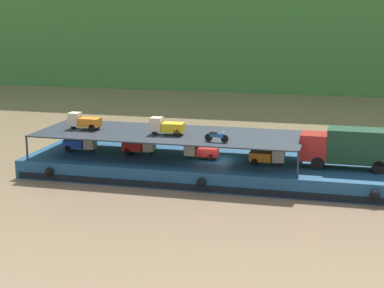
{
  "coord_description": "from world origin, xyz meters",
  "views": [
    {
      "loc": [
        10.18,
        -46.94,
        13.46
      ],
      "look_at": [
        -1.86,
        0.0,
        2.7
      ],
      "focal_mm": 57.25,
      "sensor_mm": 36.0,
      "label": 1
    }
  ],
  "objects_px": {
    "motorcycle_upper_port": "(216,136)",
    "mini_truck_lower_fore": "(268,156)",
    "mini_truck_lower_mid": "(201,151)",
    "mini_truck_lower_stern": "(81,143)",
    "mini_truck_upper_mid": "(166,126)",
    "cargo_barge": "(214,169)",
    "mini_truck_lower_aft": "(140,146)",
    "covered_lorry": "(349,147)",
    "mini_truck_upper_stern": "(84,121)"
  },
  "relations": [
    {
      "from": "mini_truck_lower_stern",
      "to": "mini_truck_upper_stern",
      "type": "height_order",
      "value": "mini_truck_upper_stern"
    },
    {
      "from": "mini_truck_lower_stern",
      "to": "motorcycle_upper_port",
      "type": "distance_m",
      "value": 12.73
    },
    {
      "from": "covered_lorry",
      "to": "mini_truck_lower_fore",
      "type": "height_order",
      "value": "covered_lorry"
    },
    {
      "from": "cargo_barge",
      "to": "mini_truck_lower_stern",
      "type": "xyz_separation_m",
      "value": [
        -11.71,
        0.15,
        1.44
      ]
    },
    {
      "from": "covered_lorry",
      "to": "mini_truck_lower_mid",
      "type": "bearing_deg",
      "value": 178.94
    },
    {
      "from": "covered_lorry",
      "to": "mini_truck_lower_stern",
      "type": "relative_size",
      "value": 2.85
    },
    {
      "from": "cargo_barge",
      "to": "motorcycle_upper_port",
      "type": "height_order",
      "value": "motorcycle_upper_port"
    },
    {
      "from": "mini_truck_lower_fore",
      "to": "mini_truck_upper_mid",
      "type": "distance_m",
      "value": 8.47
    },
    {
      "from": "mini_truck_lower_stern",
      "to": "motorcycle_upper_port",
      "type": "relative_size",
      "value": 1.46
    },
    {
      "from": "mini_truck_lower_aft",
      "to": "mini_truck_lower_mid",
      "type": "distance_m",
      "value": 5.43
    },
    {
      "from": "mini_truck_lower_stern",
      "to": "mini_truck_upper_stern",
      "type": "distance_m",
      "value": 2.08
    },
    {
      "from": "mini_truck_lower_fore",
      "to": "motorcycle_upper_port",
      "type": "height_order",
      "value": "motorcycle_upper_port"
    },
    {
      "from": "mini_truck_upper_stern",
      "to": "mini_truck_lower_stern",
      "type": "bearing_deg",
      "value": 151.13
    },
    {
      "from": "mini_truck_lower_mid",
      "to": "mini_truck_upper_mid",
      "type": "xyz_separation_m",
      "value": [
        -2.7,
        -0.63,
        2.0
      ]
    },
    {
      "from": "cargo_barge",
      "to": "mini_truck_lower_stern",
      "type": "relative_size",
      "value": 11.19
    },
    {
      "from": "mini_truck_upper_mid",
      "to": "mini_truck_lower_stern",
      "type": "bearing_deg",
      "value": 174.75
    },
    {
      "from": "mini_truck_lower_mid",
      "to": "mini_truck_upper_stern",
      "type": "height_order",
      "value": "mini_truck_upper_stern"
    },
    {
      "from": "mini_truck_upper_mid",
      "to": "mini_truck_lower_fore",
      "type": "bearing_deg",
      "value": 0.85
    },
    {
      "from": "mini_truck_lower_stern",
      "to": "mini_truck_lower_fore",
      "type": "relative_size",
      "value": 1.01
    },
    {
      "from": "mini_truck_lower_mid",
      "to": "mini_truck_lower_fore",
      "type": "xyz_separation_m",
      "value": [
        5.53,
        -0.5,
        0.0
      ]
    },
    {
      "from": "covered_lorry",
      "to": "motorcycle_upper_port",
      "type": "distance_m",
      "value": 10.1
    },
    {
      "from": "mini_truck_upper_mid",
      "to": "motorcycle_upper_port",
      "type": "relative_size",
      "value": 1.46
    },
    {
      "from": "mini_truck_lower_aft",
      "to": "mini_truck_upper_mid",
      "type": "distance_m",
      "value": 3.54
    },
    {
      "from": "mini_truck_lower_stern",
      "to": "mini_truck_lower_fore",
      "type": "height_order",
      "value": "same"
    },
    {
      "from": "mini_truck_lower_mid",
      "to": "motorcycle_upper_port",
      "type": "bearing_deg",
      "value": -53.08
    },
    {
      "from": "covered_lorry",
      "to": "mini_truck_lower_aft",
      "type": "distance_m",
      "value": 17.07
    },
    {
      "from": "cargo_barge",
      "to": "mini_truck_lower_fore",
      "type": "bearing_deg",
      "value": -5.89
    },
    {
      "from": "motorcycle_upper_port",
      "to": "mini_truck_lower_fore",
      "type": "bearing_deg",
      "value": 26.47
    },
    {
      "from": "motorcycle_upper_port",
      "to": "mini_truck_upper_mid",
      "type": "bearing_deg",
      "value": 158.75
    },
    {
      "from": "cargo_barge",
      "to": "mini_truck_lower_aft",
      "type": "bearing_deg",
      "value": 175.3
    },
    {
      "from": "mini_truck_lower_mid",
      "to": "mini_truck_lower_stern",
      "type": "bearing_deg",
      "value": 179.47
    },
    {
      "from": "mini_truck_lower_aft",
      "to": "mini_truck_upper_stern",
      "type": "distance_m",
      "value": 5.14
    },
    {
      "from": "mini_truck_upper_mid",
      "to": "mini_truck_lower_mid",
      "type": "bearing_deg",
      "value": 13.04
    },
    {
      "from": "cargo_barge",
      "to": "mini_truck_upper_mid",
      "type": "bearing_deg",
      "value": -171.42
    },
    {
      "from": "mini_truck_upper_stern",
      "to": "motorcycle_upper_port",
      "type": "height_order",
      "value": "mini_truck_upper_stern"
    },
    {
      "from": "mini_truck_lower_stern",
      "to": "mini_truck_lower_aft",
      "type": "relative_size",
      "value": 0.99
    },
    {
      "from": "mini_truck_lower_aft",
      "to": "mini_truck_lower_mid",
      "type": "bearing_deg",
      "value": -5.17
    },
    {
      "from": "mini_truck_upper_mid",
      "to": "mini_truck_upper_stern",
      "type": "bearing_deg",
      "value": 176.47
    },
    {
      "from": "mini_truck_lower_aft",
      "to": "mini_truck_lower_stern",
      "type": "bearing_deg",
      "value": -175.69
    },
    {
      "from": "mini_truck_lower_stern",
      "to": "mini_truck_lower_aft",
      "type": "height_order",
      "value": "same"
    },
    {
      "from": "mini_truck_lower_fore",
      "to": "mini_truck_upper_mid",
      "type": "bearing_deg",
      "value": -179.15
    },
    {
      "from": "mini_truck_upper_mid",
      "to": "motorcycle_upper_port",
      "type": "xyz_separation_m",
      "value": [
        4.48,
        -1.74,
        -0.26
      ]
    },
    {
      "from": "covered_lorry",
      "to": "motorcycle_upper_port",
      "type": "bearing_deg",
      "value": -167.64
    },
    {
      "from": "covered_lorry",
      "to": "mini_truck_upper_stern",
      "type": "height_order",
      "value": "mini_truck_upper_stern"
    },
    {
      "from": "covered_lorry",
      "to": "mini_truck_upper_stern",
      "type": "relative_size",
      "value": 2.85
    },
    {
      "from": "mini_truck_upper_stern",
      "to": "mini_truck_upper_mid",
      "type": "bearing_deg",
      "value": -3.53
    },
    {
      "from": "covered_lorry",
      "to": "mini_truck_lower_mid",
      "type": "height_order",
      "value": "covered_lorry"
    },
    {
      "from": "cargo_barge",
      "to": "mini_truck_lower_mid",
      "type": "xyz_separation_m",
      "value": [
        -1.13,
        0.05,
        1.44
      ]
    },
    {
      "from": "cargo_barge",
      "to": "mini_truck_upper_stern",
      "type": "relative_size",
      "value": 11.21
    },
    {
      "from": "mini_truck_upper_stern",
      "to": "motorcycle_upper_port",
      "type": "bearing_deg",
      "value": -10.49
    }
  ]
}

